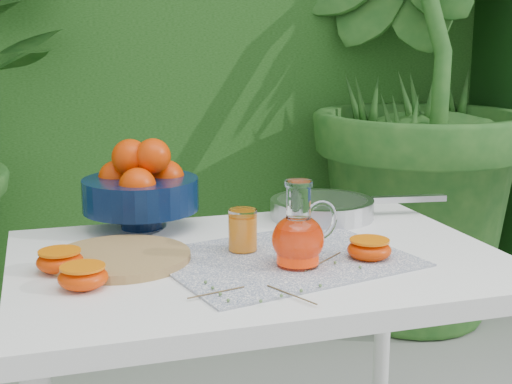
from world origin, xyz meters
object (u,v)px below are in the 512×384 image
object	(u,v)px
white_table	(259,293)
juice_pitcher	(299,237)
cutting_board	(121,258)
saute_pan	(324,207)
fruit_bowl	(141,187)

from	to	relation	value
white_table	juice_pitcher	world-z (taller)	juice_pitcher
cutting_board	juice_pitcher	bearing A→B (deg)	-22.47
juice_pitcher	saute_pan	world-z (taller)	juice_pitcher
white_table	cutting_board	world-z (taller)	cutting_board
cutting_board	saute_pan	distance (m)	0.57
white_table	cutting_board	size ratio (longest dim) A/B	3.58
fruit_bowl	juice_pitcher	distance (m)	0.47
fruit_bowl	juice_pitcher	world-z (taller)	fruit_bowl
cutting_board	fruit_bowl	distance (m)	0.28
white_table	fruit_bowl	size ratio (longest dim) A/B	3.08
cutting_board	saute_pan	xyz separation A→B (m)	(0.53, 0.21, 0.02)
white_table	juice_pitcher	bearing A→B (deg)	-62.18
white_table	fruit_bowl	bearing A→B (deg)	124.03
white_table	cutting_board	bearing A→B (deg)	172.03
fruit_bowl	white_table	bearing A→B (deg)	-55.97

